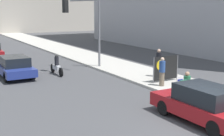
# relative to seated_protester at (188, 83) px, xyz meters

# --- Properties ---
(ground_plane) EXTENTS (160.00, 160.00, 0.00)m
(ground_plane) POSITION_rel_seated_protester_xyz_m (-2.38, -3.17, -0.81)
(ground_plane) COLOR #444447
(sidewalk_curb) EXTENTS (3.65, 90.00, 0.14)m
(sidewalk_curb) POSITION_rel_seated_protester_xyz_m (1.37, 11.83, -0.74)
(sidewalk_curb) COLOR #B7B2A8
(sidewalk_curb) RESTS_ON ground_plane
(seated_protester) EXTENTS (0.95, 0.77, 1.24)m
(seated_protester) POSITION_rel_seated_protester_xyz_m (0.00, 0.00, 0.00)
(seated_protester) COLOR #474C56
(seated_protester) RESTS_ON sidewalk_curb
(jogger_on_sidewalk) EXTENTS (0.34, 0.34, 1.62)m
(jogger_on_sidewalk) POSITION_rel_seated_protester_xyz_m (0.28, 2.33, 0.15)
(jogger_on_sidewalk) COLOR #756651
(jogger_on_sidewalk) RESTS_ON sidewalk_curb
(pedestrian_behind) EXTENTS (0.34, 0.34, 1.76)m
(pedestrian_behind) POSITION_rel_seated_protester_xyz_m (1.61, 4.31, 0.23)
(pedestrian_behind) COLOR #424247
(pedestrian_behind) RESTS_ON sidewalk_curb
(protest_banner) EXTENTS (1.84, 0.06, 1.52)m
(protest_banner) POSITION_rel_seated_protester_xyz_m (1.16, 3.09, 0.14)
(protest_banner) COLOR slate
(protest_banner) RESTS_ON sidewalk_curb
(traffic_light_pole) EXTENTS (3.13, 2.89, 5.12)m
(traffic_light_pole) POSITION_rel_seated_protester_xyz_m (-1.05, 9.19, 2.82)
(traffic_light_pole) COLOR slate
(traffic_light_pole) RESTS_ON sidewalk_curb
(parked_car_curbside) EXTENTS (1.78, 4.39, 1.48)m
(parked_car_curbside) POSITION_rel_seated_protester_xyz_m (-1.70, -2.65, -0.07)
(parked_car_curbside) COLOR maroon
(parked_car_curbside) RESTS_ON ground_plane
(car_on_road_nearest) EXTENTS (1.83, 4.31, 1.37)m
(car_on_road_nearest) POSITION_rel_seated_protester_xyz_m (-6.15, 9.42, -0.12)
(car_on_road_nearest) COLOR navy
(car_on_road_nearest) RESTS_ON ground_plane
(motorcycle_on_road) EXTENTS (0.28, 2.20, 1.34)m
(motorcycle_on_road) POSITION_rel_seated_protester_xyz_m (-3.52, 8.78, -0.24)
(motorcycle_on_road) COLOR silver
(motorcycle_on_road) RESTS_ON ground_plane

